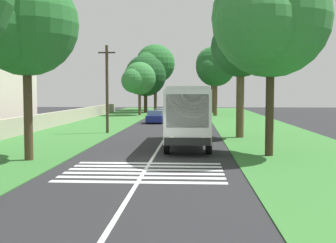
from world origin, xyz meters
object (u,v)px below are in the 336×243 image
(trailing_car_0, at_px, (155,117))
(roadside_tree_right_3, at_px, (212,65))
(roadside_tree_left_3, at_px, (24,28))
(roadside_tree_right_2, at_px, (212,68))
(trailing_car_1, at_px, (163,114))
(roadside_tree_right_0, at_px, (239,50))
(trailing_car_2, at_px, (163,112))
(roadside_tree_left_1, at_px, (138,79))
(roadside_tree_left_2, at_px, (154,65))
(roadside_tree_right_1, at_px, (267,22))
(roadside_tree_left_4, at_px, (144,77))
(coach_bus, at_px, (189,112))
(utility_pole, at_px, (107,88))
(roadside_tree_right_4, at_px, (215,68))

(trailing_car_0, relative_size, roadside_tree_right_3, 0.36)
(trailing_car_0, height_order, roadside_tree_right_3, roadside_tree_right_3)
(roadside_tree_left_3, height_order, roadside_tree_right_2, roadside_tree_right_2)
(trailing_car_1, distance_m, roadside_tree_right_0, 23.24)
(trailing_car_2, height_order, roadside_tree_right_3, roadside_tree_right_3)
(roadside_tree_left_1, bearing_deg, roadside_tree_left_2, -2.02)
(trailing_car_1, xyz_separation_m, roadside_tree_right_1, (-30.99, -7.62, 6.44))
(roadside_tree_left_4, xyz_separation_m, roadside_tree_right_0, (-40.47, -11.54, 0.63))
(trailing_car_0, xyz_separation_m, roadside_tree_left_2, (34.68, 3.20, 7.83))
(coach_bus, xyz_separation_m, trailing_car_1, (26.44, 3.46, -1.48))
(utility_pole, bearing_deg, roadside_tree_left_2, 0.35)
(coach_bus, distance_m, roadside_tree_left_3, 11.40)
(trailing_car_2, bearing_deg, roadside_tree_left_1, 51.33)
(trailing_car_1, height_order, roadside_tree_right_4, roadside_tree_right_4)
(trailing_car_2, bearing_deg, roadside_tree_right_4, -71.27)
(roadside_tree_left_2, xyz_separation_m, roadside_tree_right_4, (-19.39, -10.46, -1.57))
(roadside_tree_left_3, height_order, roadside_tree_left_4, roadside_tree_left_4)
(roadside_tree_left_2, distance_m, roadside_tree_right_3, 11.03)
(roadside_tree_left_1, bearing_deg, utility_pole, -178.10)
(trailing_car_1, relative_size, roadside_tree_left_1, 0.55)
(utility_pole, bearing_deg, roadside_tree_right_3, -12.47)
(roadside_tree_left_1, distance_m, utility_pole, 28.66)
(coach_bus, distance_m, utility_pole, 10.62)
(roadside_tree_right_0, xyz_separation_m, roadside_tree_right_4, (30.80, 0.34, 0.35))
(roadside_tree_left_2, height_order, roadside_tree_right_1, roadside_tree_left_2)
(coach_bus, bearing_deg, roadside_tree_right_4, -5.36)
(roadside_tree_right_2, bearing_deg, roadside_tree_left_1, 127.31)
(roadside_tree_left_2, relative_size, roadside_tree_left_4, 1.30)
(trailing_car_0, height_order, trailing_car_1, same)
(roadside_tree_left_4, xyz_separation_m, utility_pole, (-37.61, -1.02, -2.16))
(roadside_tree_left_1, xyz_separation_m, roadside_tree_right_0, (-31.47, -11.46, 1.28))
(roadside_tree_right_3, bearing_deg, trailing_car_2, 161.31)
(coach_bus, relative_size, roadside_tree_left_1, 1.43)
(roadside_tree_right_2, relative_size, roadside_tree_right_4, 1.04)
(roadside_tree_left_3, xyz_separation_m, roadside_tree_right_2, (51.83, -11.37, 0.84))
(coach_bus, distance_m, roadside_tree_right_1, 7.92)
(roadside_tree_left_3, bearing_deg, roadside_tree_right_2, -12.38)
(roadside_tree_left_1, relative_size, roadside_tree_left_2, 0.63)
(roadside_tree_right_1, bearing_deg, utility_pole, 41.16)
(roadside_tree_left_2, bearing_deg, roadside_tree_left_4, 175.67)
(roadside_tree_left_1, relative_size, roadside_tree_left_3, 0.84)
(roadside_tree_right_1, bearing_deg, roadside_tree_left_1, 16.15)
(roadside_tree_left_3, distance_m, roadside_tree_right_2, 53.07)
(roadside_tree_left_4, xyz_separation_m, roadside_tree_right_4, (-9.67, -11.20, 0.98))
(trailing_car_2, xyz_separation_m, roadside_tree_left_4, (12.12, 3.97, 5.28))
(trailing_car_2, xyz_separation_m, utility_pole, (-25.49, 2.95, 3.12))
(roadside_tree_right_1, relative_size, roadside_tree_right_4, 1.05)
(trailing_car_2, distance_m, roadside_tree_right_1, 39.40)
(trailing_car_0, xyz_separation_m, roadside_tree_right_3, (35.74, -7.78, 7.89))
(roadside_tree_left_4, xyz_separation_m, roadside_tree_right_2, (-0.54, -11.18, 1.47))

